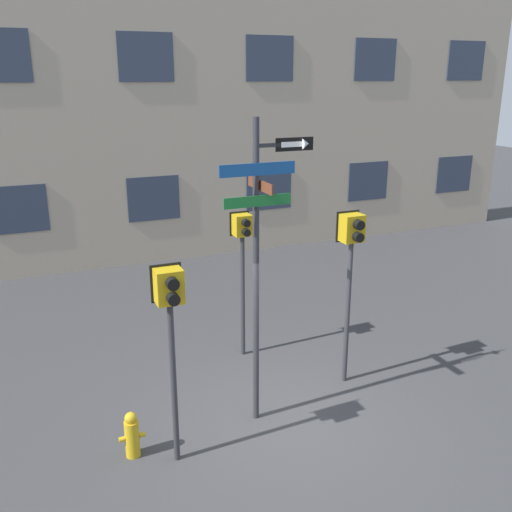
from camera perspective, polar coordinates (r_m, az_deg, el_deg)
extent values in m
plane|color=#38383A|center=(8.96, 3.30, -16.41)|extent=(60.00, 60.00, 0.00)
cube|color=#2D384C|center=(15.43, -22.71, 4.30)|extent=(1.42, 0.03, 1.20)
cube|color=#2D384C|center=(15.78, -10.19, 5.67)|extent=(1.42, 0.03, 1.20)
cube|color=#2D384C|center=(16.84, 1.31, 6.69)|extent=(1.42, 0.03, 1.20)
cube|color=#2D384C|center=(18.48, 11.14, 7.35)|extent=(1.42, 0.03, 1.20)
cube|color=#2D384C|center=(20.57, 19.20, 7.73)|extent=(1.42, 0.03, 1.20)
cube|color=#2D384C|center=(15.46, -10.96, 18.96)|extent=(1.42, 0.03, 1.20)
cube|color=#2D384C|center=(16.54, 1.40, 19.15)|extent=(1.42, 0.03, 1.20)
cube|color=#2D384C|center=(18.21, 11.85, 18.66)|extent=(1.42, 0.03, 1.20)
cube|color=#2D384C|center=(20.33, 20.27, 17.84)|extent=(1.42, 0.03, 1.20)
cylinder|color=#2D2D33|center=(8.08, 0.00, -2.36)|extent=(0.09, 0.09, 4.50)
cube|color=#2D2D33|center=(7.75, 1.94, 11.04)|extent=(0.56, 0.05, 0.05)
cube|color=#14478C|center=(7.63, 0.18, 8.66)|extent=(1.09, 0.02, 0.17)
cube|color=brown|center=(7.75, 0.41, 7.10)|extent=(0.02, 0.81, 0.14)
cube|color=#196B2D|center=(7.71, 0.17, 5.51)|extent=(0.98, 0.02, 0.15)
cube|color=black|center=(7.86, 3.88, 11.10)|extent=(0.56, 0.02, 0.18)
cube|color=white|center=(7.83, 3.65, 11.08)|extent=(0.32, 0.01, 0.07)
cone|color=white|center=(7.92, 4.98, 11.12)|extent=(0.10, 0.14, 0.14)
cylinder|color=#2D2D33|center=(7.72, -8.23, -12.58)|extent=(0.08, 0.08, 2.30)
cube|color=gold|center=(7.13, -8.71, -3.01)|extent=(0.34, 0.26, 0.44)
cube|color=black|center=(7.26, -8.98, -2.64)|extent=(0.40, 0.02, 0.50)
cylinder|color=black|center=(6.92, -8.35, -2.76)|extent=(0.15, 0.12, 0.15)
cylinder|color=black|center=(6.99, -8.28, -4.27)|extent=(0.15, 0.12, 0.15)
cylinder|color=orange|center=(6.97, -8.46, -2.61)|extent=(0.12, 0.01, 0.12)
cylinder|color=#2D2D33|center=(9.60, 9.14, -5.70)|extent=(0.08, 0.08, 2.49)
cube|color=gold|center=(9.13, 9.58, 2.77)|extent=(0.35, 0.26, 0.44)
cube|color=black|center=(9.24, 9.12, 2.98)|extent=(0.41, 0.02, 0.50)
cylinder|color=black|center=(8.95, 10.25, 3.09)|extent=(0.15, 0.12, 0.15)
cylinder|color=black|center=(9.00, 10.19, 1.88)|extent=(0.15, 0.12, 0.15)
cylinder|color=silver|center=(9.00, 10.07, 3.17)|extent=(0.12, 0.01, 0.12)
cylinder|color=#2D2D33|center=(10.42, -1.34, -4.07)|extent=(0.08, 0.08, 2.32)
cube|color=gold|center=(10.00, -1.39, 3.11)|extent=(0.30, 0.26, 0.37)
cube|color=black|center=(10.13, -1.68, 3.29)|extent=(0.36, 0.02, 0.43)
cylinder|color=black|center=(9.81, -0.99, 3.33)|extent=(0.13, 0.12, 0.13)
cylinder|color=black|center=(9.85, -0.98, 2.38)|extent=(0.13, 0.12, 0.13)
cylinder|color=#EA4C14|center=(9.86, -1.11, 3.40)|extent=(0.10, 0.01, 0.10)
cylinder|color=gold|center=(8.36, -12.28, -17.42)|extent=(0.20, 0.20, 0.54)
sphere|color=gold|center=(8.18, -12.43, -15.56)|extent=(0.17, 0.17, 0.17)
cylinder|color=gold|center=(8.32, -13.27, -17.42)|extent=(0.08, 0.07, 0.07)
cylinder|color=gold|center=(8.36, -11.31, -17.11)|extent=(0.08, 0.07, 0.07)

